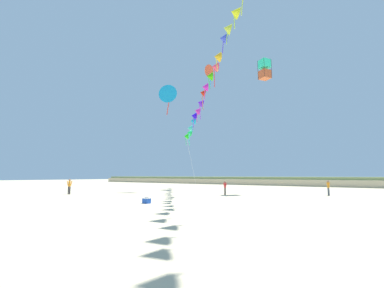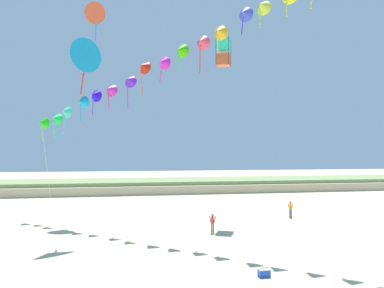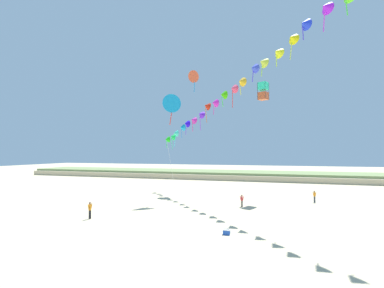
# 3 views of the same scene
# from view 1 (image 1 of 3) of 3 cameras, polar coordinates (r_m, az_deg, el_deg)

# --- Properties ---
(ground_plane) EXTENTS (240.00, 240.00, 0.00)m
(ground_plane) POSITION_cam_1_polar(r_m,az_deg,el_deg) (22.23, -21.89, -11.90)
(ground_plane) COLOR beige
(dune_ridge) EXTENTS (120.00, 14.00, 1.82)m
(dune_ridge) POSITION_cam_1_polar(r_m,az_deg,el_deg) (62.83, 20.79, -7.67)
(dune_ridge) COLOR #BFAE8B
(dune_ridge) RESTS_ON ground
(person_near_left) EXTENTS (0.52, 0.24, 1.51)m
(person_near_left) POSITION_cam_1_polar(r_m,az_deg,el_deg) (28.55, 7.35, -9.41)
(person_near_left) COLOR #726656
(person_near_left) RESTS_ON ground
(person_near_right) EXTENTS (0.23, 0.60, 1.72)m
(person_near_right) POSITION_cam_1_polar(r_m,az_deg,el_deg) (32.25, -25.59, -8.29)
(person_near_right) COLOR black
(person_near_right) RESTS_ON ground
(person_mid_center) EXTENTS (0.42, 0.47, 1.59)m
(person_mid_center) POSITION_cam_1_polar(r_m,az_deg,el_deg) (30.63, 28.03, -8.39)
(person_mid_center) COLOR #474C56
(person_mid_center) RESTS_ON ground
(kite_banner_string) EXTENTS (28.66, 25.45, 22.00)m
(kite_banner_string) POSITION_cam_1_polar(r_m,az_deg,el_deg) (30.88, 5.20, 17.92)
(kite_banner_string) COLOR #1BCB18
(large_kite_low_lead) EXTENTS (1.63, 1.63, 2.51)m
(large_kite_low_lead) POSITION_cam_1_polar(r_m,az_deg,el_deg) (35.37, 15.83, 15.65)
(large_kite_low_lead) COLOR #C8562D
(large_kite_mid_trail) EXTENTS (2.73, 2.22, 4.26)m
(large_kite_mid_trail) POSITION_cam_1_polar(r_m,az_deg,el_deg) (37.22, -5.28, 10.85)
(large_kite_mid_trail) COLOR #1699D6
(large_kite_high_solo) EXTENTS (2.47, 1.97, 3.98)m
(large_kite_high_solo) POSITION_cam_1_polar(r_m,az_deg,el_deg) (46.45, 4.12, 15.94)
(large_kite_high_solo) COLOR #CF4B2C
(beach_cooler) EXTENTS (0.58, 0.41, 0.46)m
(beach_cooler) POSITION_cam_1_polar(r_m,az_deg,el_deg) (20.07, -10.07, -12.26)
(beach_cooler) COLOR blue
(beach_cooler) RESTS_ON ground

